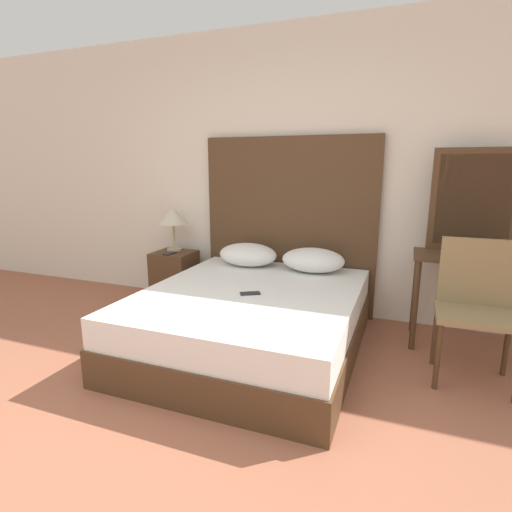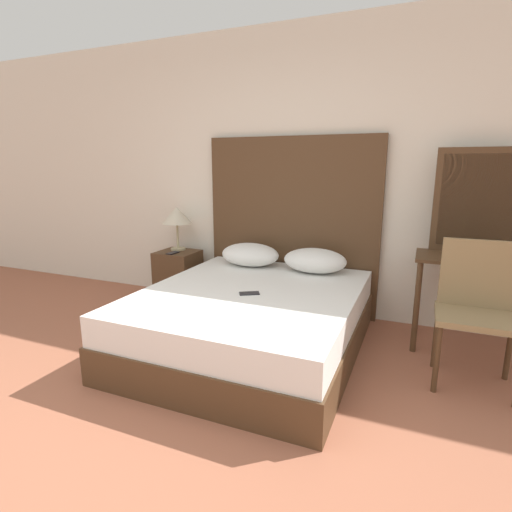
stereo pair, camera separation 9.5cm
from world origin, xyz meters
TOP-DOWN VIEW (x-y plane):
  - ground_plane at (0.00, 0.00)m, footprint 16.00×16.00m
  - wall_back at (0.00, 2.69)m, footprint 10.00×0.06m
  - bed at (0.11, 1.64)m, footprint 1.62×1.91m
  - headboard at (0.11, 2.62)m, footprint 1.70×0.05m
  - pillow_left at (-0.21, 2.34)m, footprint 0.57×0.40m
  - pillow_right at (0.43, 2.34)m, footprint 0.57×0.40m
  - phone_on_bed at (0.14, 1.54)m, footprint 0.16×0.14m
  - nightstand at (-1.05, 2.37)m, footprint 0.40×0.38m
  - table_lamp at (-1.09, 2.44)m, footprint 0.32×0.32m
  - phone_on_nightstand at (-1.04, 2.27)m, footprint 0.08×0.15m
  - vanity_desk at (1.68, 2.27)m, footprint 0.82×0.46m
  - vanity_mirror at (1.68, 2.48)m, footprint 0.64×0.03m
  - chair at (1.68, 1.78)m, footprint 0.51×0.42m

SIDE VIEW (x-z plane):
  - ground_plane at x=0.00m, z-range 0.00..0.00m
  - bed at x=0.11m, z-range 0.00..0.49m
  - nightstand at x=-1.05m, z-range 0.00..0.55m
  - phone_on_bed at x=0.14m, z-range 0.49..0.50m
  - phone_on_nightstand at x=-1.04m, z-range 0.55..0.56m
  - chair at x=1.68m, z-range 0.08..1.03m
  - pillow_left at x=-0.21m, z-range 0.49..0.70m
  - pillow_right at x=0.43m, z-range 0.49..0.70m
  - vanity_desk at x=1.68m, z-range 0.22..0.97m
  - headboard at x=0.11m, z-range 0.00..1.70m
  - table_lamp at x=-1.09m, z-range 0.68..1.14m
  - vanity_mirror at x=1.68m, z-range 0.75..1.57m
  - wall_back at x=0.00m, z-range 0.00..2.70m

